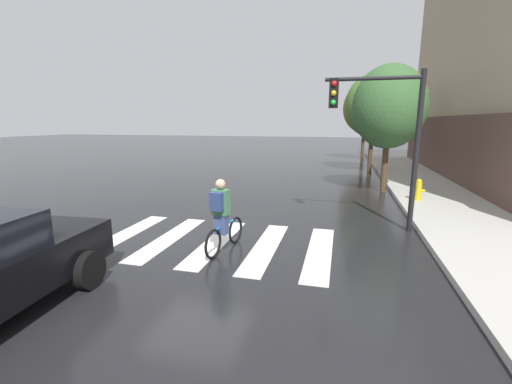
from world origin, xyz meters
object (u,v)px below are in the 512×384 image
street_tree_mid (374,106)px  street_tree_near (389,107)px  cyclist (222,216)px  traffic_light_near (385,124)px  street_tree_far (365,108)px  fire_hydrant (418,190)px

street_tree_mid → street_tree_near: bearing=-88.8°
cyclist → street_tree_near: (4.28, 8.02, 2.65)m
traffic_light_near → street_tree_far: size_ratio=0.72×
street_tree_near → street_tree_far: 12.71m
fire_hydrant → street_tree_mid: 8.76m
street_tree_near → fire_hydrant: bearing=-64.6°
traffic_light_near → street_tree_far: (0.51, 18.05, 1.07)m
traffic_light_near → fire_hydrant: traffic_light_near is taller
traffic_light_near → fire_hydrant: size_ratio=5.38×
traffic_light_near → cyclist: bearing=-143.1°
street_tree_far → fire_hydrant: bearing=-85.5°
street_tree_near → street_tree_mid: size_ratio=0.91×
cyclist → street_tree_far: street_tree_far is taller
cyclist → traffic_light_near: 4.89m
street_tree_mid → street_tree_far: size_ratio=0.97×
fire_hydrant → cyclist: bearing=-131.1°
cyclist → street_tree_mid: size_ratio=0.30×
traffic_light_near → street_tree_near: size_ratio=0.81×
street_tree_near → street_tree_far: bearing=90.9°
street_tree_mid → street_tree_far: bearing=90.6°
cyclist → street_tree_near: 9.47m
cyclist → street_tree_near: street_tree_near is taller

